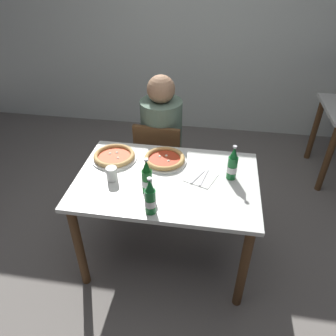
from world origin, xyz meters
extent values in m
plane|color=slate|center=(0.00, 0.00, 0.00)|extent=(8.00, 8.00, 0.00)
cube|color=silver|center=(0.00, 2.20, 1.30)|extent=(7.00, 0.10, 2.60)
cube|color=silver|center=(0.00, 0.00, 0.73)|extent=(1.20, 0.80, 0.03)
cylinder|color=brown|center=(-0.54, -0.34, 0.36)|extent=(0.06, 0.06, 0.72)
cylinder|color=brown|center=(0.54, -0.34, 0.36)|extent=(0.06, 0.06, 0.72)
cylinder|color=brown|center=(-0.54, 0.34, 0.36)|extent=(0.06, 0.06, 0.72)
cylinder|color=brown|center=(0.54, 0.34, 0.36)|extent=(0.06, 0.06, 0.72)
cube|color=brown|center=(-0.15, 0.68, 0.43)|extent=(0.43, 0.43, 0.04)
cube|color=brown|center=(-0.17, 0.50, 0.65)|extent=(0.38, 0.06, 0.40)
cylinder|color=brown|center=(0.03, 0.84, 0.21)|extent=(0.04, 0.04, 0.41)
cylinder|color=brown|center=(-0.31, 0.86, 0.21)|extent=(0.04, 0.04, 0.41)
cylinder|color=brown|center=(0.00, 0.50, 0.21)|extent=(0.04, 0.04, 0.41)
cylinder|color=brown|center=(-0.33, 0.52, 0.21)|extent=(0.04, 0.04, 0.41)
cube|color=#2D3342|center=(-0.15, 0.66, 0.23)|extent=(0.32, 0.28, 0.45)
cylinder|color=slate|center=(-0.15, 0.66, 0.73)|extent=(0.34, 0.34, 0.55)
sphere|color=#9E7556|center=(-0.15, 0.66, 1.10)|extent=(0.22, 0.22, 0.22)
cylinder|color=brown|center=(1.36, 1.04, 0.36)|extent=(0.06, 0.06, 0.72)
cylinder|color=brown|center=(1.36, 1.62, 0.36)|extent=(0.06, 0.06, 0.72)
cylinder|color=white|center=(-0.05, 0.19, 0.76)|extent=(0.31, 0.31, 0.01)
cylinder|color=#BC381E|center=(-0.05, 0.19, 0.77)|extent=(0.22, 0.22, 0.01)
torus|color=tan|center=(-0.05, 0.19, 0.78)|extent=(0.29, 0.29, 0.03)
sphere|color=silver|center=(-0.09, 0.22, 0.77)|extent=(0.02, 0.02, 0.02)
sphere|color=silver|center=(-0.02, 0.17, 0.77)|extent=(0.02, 0.02, 0.02)
sphere|color=silver|center=(-0.04, 0.24, 0.77)|extent=(0.02, 0.02, 0.02)
cylinder|color=white|center=(-0.41, 0.17, 0.76)|extent=(0.32, 0.32, 0.01)
cylinder|color=#CC4723|center=(-0.41, 0.17, 0.77)|extent=(0.23, 0.23, 0.01)
torus|color=tan|center=(-0.41, 0.17, 0.78)|extent=(0.30, 0.30, 0.03)
sphere|color=silver|center=(-0.45, 0.20, 0.77)|extent=(0.02, 0.02, 0.02)
sphere|color=silver|center=(-0.38, 0.15, 0.77)|extent=(0.02, 0.02, 0.02)
sphere|color=silver|center=(-0.40, 0.22, 0.77)|extent=(0.02, 0.02, 0.02)
cylinder|color=#196B2D|center=(-0.04, -0.33, 0.83)|extent=(0.06, 0.06, 0.16)
cone|color=#196B2D|center=(-0.04, -0.33, 0.95)|extent=(0.05, 0.05, 0.07)
cylinder|color=#B7B7BC|center=(-0.04, -0.33, 0.99)|extent=(0.03, 0.03, 0.01)
cylinder|color=white|center=(-0.04, -0.33, 0.82)|extent=(0.07, 0.07, 0.04)
cylinder|color=#14591E|center=(-0.10, -0.15, 0.83)|extent=(0.06, 0.06, 0.16)
cone|color=#14591E|center=(-0.10, -0.15, 0.95)|extent=(0.05, 0.05, 0.07)
cylinder|color=#B7B7BC|center=(-0.10, -0.15, 0.99)|extent=(0.03, 0.03, 0.01)
cylinder|color=white|center=(-0.10, -0.15, 0.82)|extent=(0.07, 0.07, 0.04)
cylinder|color=#196B2D|center=(0.42, 0.08, 0.83)|extent=(0.06, 0.06, 0.16)
cone|color=#196B2D|center=(0.42, 0.08, 0.95)|extent=(0.05, 0.05, 0.07)
cylinder|color=#B7B7BC|center=(0.42, 0.08, 0.99)|extent=(0.03, 0.03, 0.01)
cylinder|color=white|center=(0.42, 0.08, 0.82)|extent=(0.07, 0.07, 0.04)
cube|color=white|center=(0.22, 0.04, 0.75)|extent=(0.23, 0.23, 0.00)
cube|color=silver|center=(0.24, 0.04, 0.76)|extent=(0.05, 0.19, 0.00)
cube|color=silver|center=(0.20, 0.04, 0.76)|extent=(0.09, 0.16, 0.00)
cylinder|color=white|center=(-0.35, -0.07, 0.80)|extent=(0.07, 0.07, 0.09)
camera|label=1|loc=(0.28, -1.69, 2.05)|focal=34.71mm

